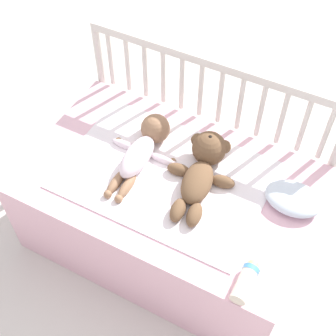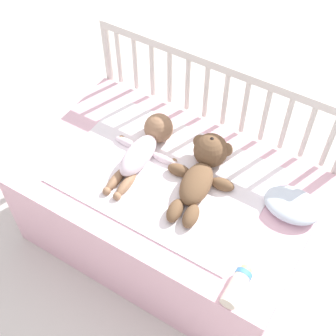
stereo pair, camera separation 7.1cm
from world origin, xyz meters
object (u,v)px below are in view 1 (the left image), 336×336
teddy_bear (203,167)px  baby (144,148)px  small_pillow (293,198)px  baby_bottle (246,280)px

teddy_bear → baby: bearing=-176.3°
small_pillow → baby_bottle: (-0.03, -0.39, -0.00)m
small_pillow → teddy_bear: bearing=-174.2°
small_pillow → baby_bottle: small_pillow is taller
teddy_bear → baby_bottle: size_ratio=2.61×
teddy_bear → baby: 0.25m
baby_bottle → teddy_bear: bearing=132.6°
baby → small_pillow: size_ratio=2.00×
baby → baby_bottle: size_ratio=2.66×
small_pillow → baby_bottle: 0.39m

